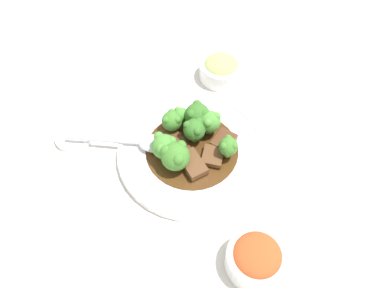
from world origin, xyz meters
The scene contains 19 objects.
ground_plane centered at (0.00, 0.00, 0.00)m, with size 4.00×4.00×0.00m, color silver.
main_plate centered at (0.00, 0.00, 0.01)m, with size 0.30×0.30×0.02m.
beef_strip_0 centered at (-0.02, -0.04, 0.02)m, with size 0.05×0.05×0.01m.
beef_strip_1 centered at (0.02, 0.03, 0.02)m, with size 0.08×0.07×0.01m.
beef_strip_2 centered at (0.01, -0.06, 0.03)m, with size 0.06×0.06×0.01m.
beef_strip_3 centered at (-0.04, 0.00, 0.03)m, with size 0.07×0.06×0.01m.
broccoli_floret_0 centered at (-0.02, -0.07, 0.05)m, with size 0.04×0.04×0.05m.
broccoli_floret_1 centered at (0.07, 0.02, 0.04)m, with size 0.03×0.03×0.04m.
broccoli_floret_2 centered at (0.02, -0.01, 0.05)m, with size 0.04×0.04×0.05m.
broccoli_floret_3 centered at (0.06, -0.01, 0.05)m, with size 0.05×0.05×0.06m.
broccoli_floret_4 centered at (-0.01, 0.05, 0.05)m, with size 0.05×0.05×0.05m.
broccoli_floret_5 centered at (-0.04, 0.03, 0.05)m, with size 0.06×0.06×0.06m.
broccoli_floret_6 centered at (0.05, 0.04, 0.05)m, with size 0.04×0.04×0.05m.
broccoli_floret_7 centered at (0.04, -0.04, 0.05)m, with size 0.04×0.04×0.05m.
serving_spoon centered at (0.01, 0.09, 0.03)m, with size 0.05×0.22×0.01m.
side_bowl_kimchi centered at (-0.23, -0.10, 0.03)m, with size 0.10×0.10×0.06m.
side_bowl_appetizer centered at (0.22, -0.07, 0.03)m, with size 0.10×0.10×0.05m.
sauce_dish centered at (0.05, 0.25, 0.01)m, with size 0.08×0.08×0.01m.
paper_napkin centered at (-0.02, 0.23, 0.00)m, with size 0.12×0.11×0.01m.
Camera 1 is at (-0.43, 0.01, 0.63)m, focal length 35.00 mm.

